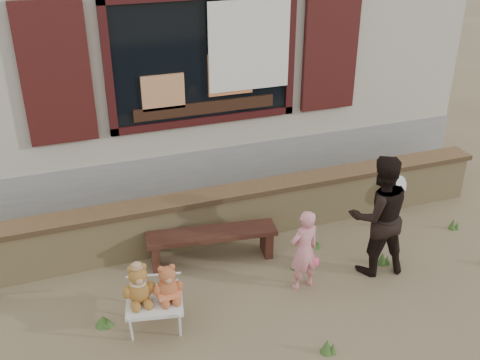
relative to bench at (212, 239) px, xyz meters
name	(u,v)px	position (x,y,z in m)	size (l,w,h in m)	color
ground	(258,281)	(0.36, -0.58, -0.29)	(80.00, 80.00, 0.00)	brown
shopfront	(160,26)	(0.36, 3.91, 1.71)	(8.04, 5.13, 4.00)	#A79C87
brick_wall	(229,213)	(0.36, 0.42, 0.05)	(7.10, 0.36, 0.67)	tan
bench	(212,239)	(0.00, 0.00, 0.00)	(1.57, 0.53, 0.39)	#371B13
folding_chair	(155,302)	(-0.89, -0.93, 0.02)	(0.64, 0.60, 0.34)	silver
teddy_bear_left	(138,283)	(-1.02, -0.91, 0.28)	(0.33, 0.28, 0.44)	brown
teddy_bear_right	(167,282)	(-0.75, -0.96, 0.26)	(0.30, 0.26, 0.41)	#9C502B
child	(304,250)	(0.79, -0.84, 0.20)	(0.35, 0.23, 0.97)	pink
adult	(379,215)	(1.71, -0.82, 0.44)	(0.70, 0.55, 1.45)	black
fan_right	(393,194)	(2.65, 0.22, 0.01)	(0.38, 0.25, 0.58)	white
grass_tufts	(317,266)	(1.07, -0.64, -0.22)	(5.87, 1.89, 0.16)	#3C5F26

